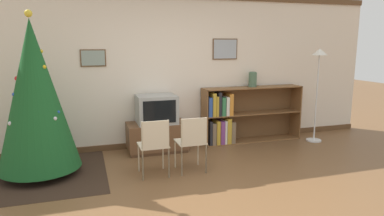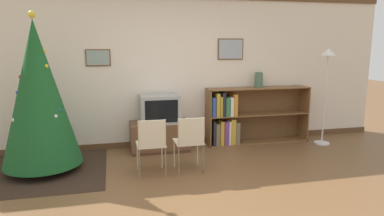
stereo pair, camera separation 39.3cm
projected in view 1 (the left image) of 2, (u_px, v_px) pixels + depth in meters
name	position (u px, v px, depth m)	size (l,w,h in m)	color
ground_plane	(210.00, 198.00, 4.11)	(24.00, 24.00, 0.00)	brown
wall_back	(164.00, 71.00, 6.06)	(8.31, 0.11, 2.70)	silver
area_rug	(42.00, 174.00, 4.86)	(1.75, 1.89, 0.01)	#332319
christmas_tree	(35.00, 96.00, 4.65)	(1.10, 1.10, 2.26)	maroon
tv_console	(157.00, 137.00, 5.88)	(1.01, 0.54, 0.50)	#4C311E
television	(156.00, 109.00, 5.79)	(0.66, 0.52, 0.48)	#9E9E99
folding_chair_left	(154.00, 144.00, 4.70)	(0.40, 0.40, 0.82)	beige
folding_chair_right	(192.00, 141.00, 4.86)	(0.40, 0.40, 0.82)	beige
bookshelf	(234.00, 117.00, 6.38)	(1.94, 0.36, 1.03)	brown
vase	(253.00, 79.00, 6.41)	(0.15, 0.15, 0.28)	#47664C
standing_lamp	(318.00, 71.00, 6.29)	(0.28, 0.28, 1.74)	silver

